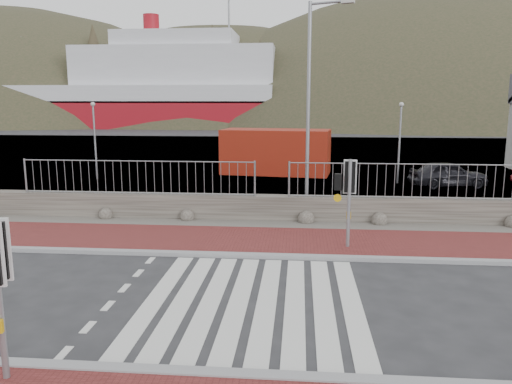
# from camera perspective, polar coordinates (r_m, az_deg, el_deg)

# --- Properties ---
(ground) EXTENTS (220.00, 220.00, 0.00)m
(ground) POSITION_cam_1_polar(r_m,az_deg,el_deg) (10.92, -0.38, -12.41)
(ground) COLOR #28282B
(ground) RESTS_ON ground
(sidewalk_far) EXTENTS (40.00, 3.00, 0.08)m
(sidewalk_far) POSITION_cam_1_polar(r_m,az_deg,el_deg) (15.14, 1.23, -5.63)
(sidewalk_far) COLOR maroon
(sidewalk_far) RESTS_ON ground
(kerb_near) EXTENTS (40.00, 0.25, 0.12)m
(kerb_near) POSITION_cam_1_polar(r_m,az_deg,el_deg) (8.23, -2.48, -20.22)
(kerb_near) COLOR gray
(kerb_near) RESTS_ON ground
(kerb_far) EXTENTS (40.00, 0.25, 0.12)m
(kerb_far) POSITION_cam_1_polar(r_m,az_deg,el_deg) (13.71, 0.81, -7.34)
(kerb_far) COLOR gray
(kerb_far) RESTS_ON ground
(zebra_crossing) EXTENTS (4.62, 5.60, 0.01)m
(zebra_crossing) POSITION_cam_1_polar(r_m,az_deg,el_deg) (10.92, -0.38, -12.38)
(zebra_crossing) COLOR silver
(zebra_crossing) RESTS_ON ground
(gravel_strip) EXTENTS (40.00, 1.50, 0.06)m
(gravel_strip) POSITION_cam_1_polar(r_m,az_deg,el_deg) (17.07, 1.68, -3.80)
(gravel_strip) COLOR #59544C
(gravel_strip) RESTS_ON ground
(stone_wall) EXTENTS (40.00, 0.60, 0.90)m
(stone_wall) POSITION_cam_1_polar(r_m,az_deg,el_deg) (17.75, 1.84, -1.85)
(stone_wall) COLOR #49433C
(stone_wall) RESTS_ON ground
(railing) EXTENTS (18.07, 0.07, 1.22)m
(railing) POSITION_cam_1_polar(r_m,az_deg,el_deg) (17.36, 1.84, 2.47)
(railing) COLOR gray
(railing) RESTS_ON stone_wall
(quay) EXTENTS (120.00, 40.00, 0.50)m
(quay) POSITION_cam_1_polar(r_m,az_deg,el_deg) (38.16, 3.58, 4.12)
(quay) COLOR #4C4C4F
(quay) RESTS_ON ground
(water) EXTENTS (220.00, 50.00, 0.05)m
(water) POSITION_cam_1_polar(r_m,az_deg,el_deg) (73.04, 4.31, 7.18)
(water) COLOR #3F4C54
(water) RESTS_ON ground
(ferry) EXTENTS (50.00, 16.00, 20.00)m
(ferry) POSITION_cam_1_polar(r_m,az_deg,el_deg) (82.02, -13.41, 11.04)
(ferry) COLOR maroon
(ferry) RESTS_ON ground
(hills_backdrop) EXTENTS (254.00, 90.00, 100.00)m
(hills_backdrop) POSITION_cam_1_polar(r_m,az_deg,el_deg) (101.81, 8.14, -5.12)
(hills_backdrop) COLOR #2C331E
(hills_backdrop) RESTS_ON ground
(traffic_signal_far) EXTENTS (0.63, 0.27, 2.61)m
(traffic_signal_far) POSITION_cam_1_polar(r_m,az_deg,el_deg) (14.32, 10.51, 0.88)
(traffic_signal_far) COLOR gray
(traffic_signal_far) RESTS_ON ground
(streetlight) EXTENTS (1.54, 0.71, 7.57)m
(streetlight) POSITION_cam_1_polar(r_m,az_deg,el_deg) (18.07, 6.40, 10.50)
(streetlight) COLOR gray
(streetlight) RESTS_ON ground
(shipping_container) EXTENTS (6.41, 3.36, 2.55)m
(shipping_container) POSITION_cam_1_polar(r_m,az_deg,el_deg) (28.97, 2.28, 4.63)
(shipping_container) COLOR maroon
(shipping_container) RESTS_ON ground
(car_a) EXTENTS (3.89, 2.03, 1.26)m
(car_a) POSITION_cam_1_polar(r_m,az_deg,el_deg) (26.36, 21.10, 1.93)
(car_a) COLOR black
(car_a) RESTS_ON ground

